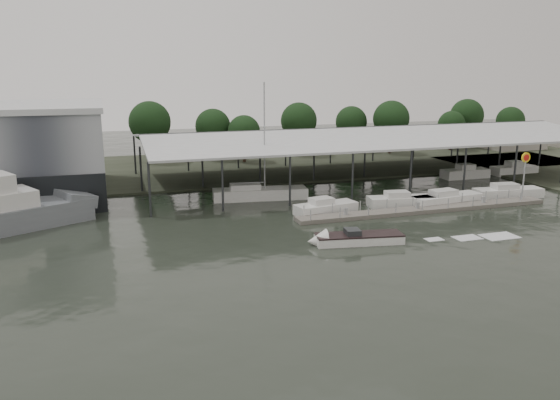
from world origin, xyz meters
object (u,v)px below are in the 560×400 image
object	(u,v)px
grey_trawler	(4,213)
speedboat_underway	(351,239)
shell_fuel_sign	(525,167)
white_sailboat	(259,193)

from	to	relation	value
grey_trawler	speedboat_underway	world-z (taller)	grey_trawler
shell_fuel_sign	speedboat_underway	distance (m)	25.26
shell_fuel_sign	grey_trawler	bearing A→B (deg)	173.47
shell_fuel_sign	white_sailboat	world-z (taller)	white_sailboat
white_sailboat	speedboat_underway	bearing A→B (deg)	-73.34
grey_trawler	speedboat_underway	size ratio (longest dim) A/B	0.85
grey_trawler	speedboat_underway	xyz separation A→B (m)	(28.03, -13.35, -1.19)
speedboat_underway	white_sailboat	bearing A→B (deg)	-71.43
shell_fuel_sign	speedboat_underway	size ratio (longest dim) A/B	0.29
shell_fuel_sign	white_sailboat	bearing A→B (deg)	158.32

